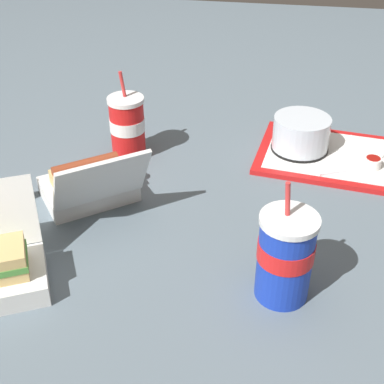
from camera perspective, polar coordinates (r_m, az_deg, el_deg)
The scene contains 9 objects.
ground_plane at distance 1.15m, azimuth -2.06°, elevation -0.73°, with size 3.20×3.20×0.00m, color slate.
food_tray at distance 1.34m, azimuth 15.13°, elevation 3.65°, with size 0.40×0.30×0.01m.
cake_container at distance 1.32m, azimuth 11.54°, elevation 6.02°, with size 0.14×0.14×0.08m.
ketchup_cup at distance 1.30m, azimuth 18.71°, elevation 3.04°, with size 0.04×0.04×0.02m.
napkin_stack at distance 1.37m, azimuth 17.86°, elevation 4.38°, with size 0.10×0.10×0.00m, color white.
plastic_fork at distance 1.26m, azimuth 15.62°, elevation 2.19°, with size 0.11×0.01×0.01m, color white.
clamshell_hotdog_corner at distance 1.15m, azimuth -10.86°, elevation 0.86°, with size 0.27×0.28×0.16m.
soda_cup_center at distance 1.28m, azimuth -6.91°, elevation 6.95°, with size 0.09×0.09×0.21m.
soda_cup_right at distance 0.89m, azimuth 9.91°, elevation -6.69°, with size 0.10×0.10×0.22m.
Camera 1 is at (-0.20, 0.92, 0.66)m, focal length 50.00 mm.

